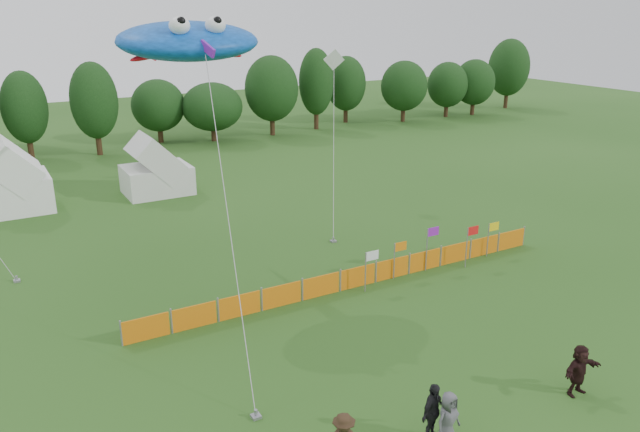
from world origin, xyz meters
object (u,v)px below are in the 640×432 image
tent_right (156,171)px  stingray_kite (186,41)px  spectator_e (448,420)px  spectator_d (433,412)px  barrier_fence (358,277)px  spectator_f (579,370)px  tent_left (14,182)px

tent_right → stingray_kite: size_ratio=0.23×
spectator_e → stingray_kite: (-2.19, 15.71, 10.26)m
spectator_d → spectator_e: (0.22, -0.45, -0.06)m
barrier_fence → stingray_kite: 13.19m
tent_right → barrier_fence: bearing=-79.2°
tent_right → spectator_f: 31.54m
tent_left → spectator_f: size_ratio=2.28×
tent_left → tent_right: bearing=-4.8°
tent_left → stingray_kite: (6.84, -15.89, 9.29)m
tent_left → barrier_fence: size_ratio=0.19×
tent_left → barrier_fence: tent_left is taller
barrier_fence → spectator_e: spectator_e is taller
barrier_fence → spectator_e: (-3.78, -10.77, 0.41)m
tent_left → tent_right: size_ratio=0.92×
spectator_d → spectator_f: size_ratio=1.04×
spectator_e → barrier_fence: bearing=61.7°
tent_right → spectator_d: bearing=-90.3°
tent_right → spectator_f: tent_right is taller
spectator_e → spectator_f: size_ratio=0.98×
tent_left → spectator_e: bearing=-74.0°
tent_left → spectator_f: tent_left is taller
tent_right → stingray_kite: 18.03m
barrier_fence → stingray_kite: bearing=140.4°
tent_left → stingray_kite: 19.64m
spectator_f → stingray_kite: bearing=114.9°
barrier_fence → spectator_f: (1.84, -10.93, 0.43)m
tent_right → spectator_e: 30.86m
tent_right → spectator_f: bearing=-79.6°
spectator_e → stingray_kite: stingray_kite is taller
stingray_kite → tent_left: bearing=113.3°
spectator_f → tent_right: bearing=99.1°
barrier_fence → spectator_f: 11.09m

